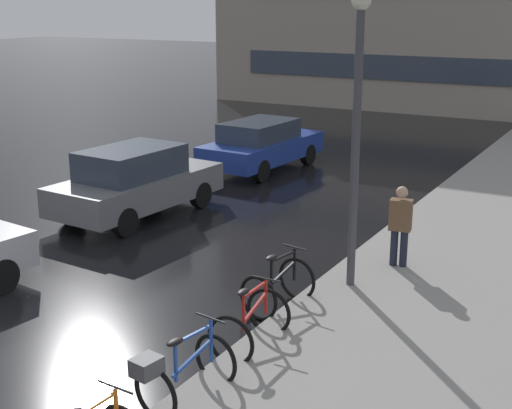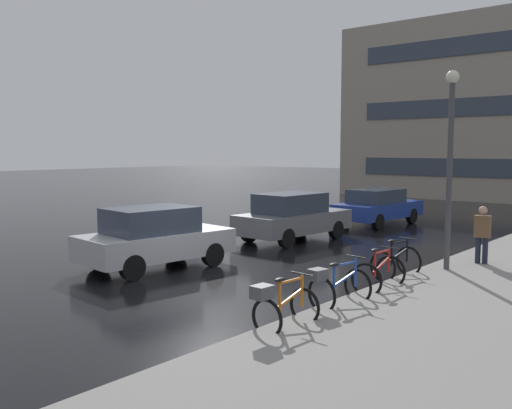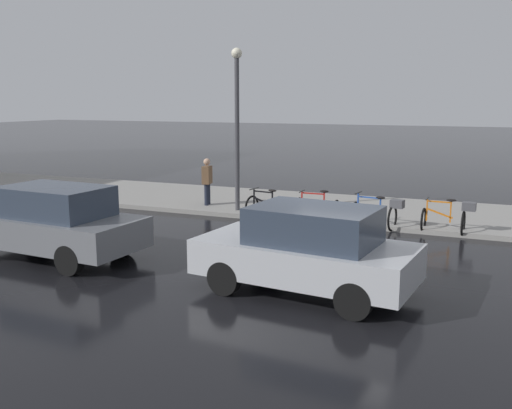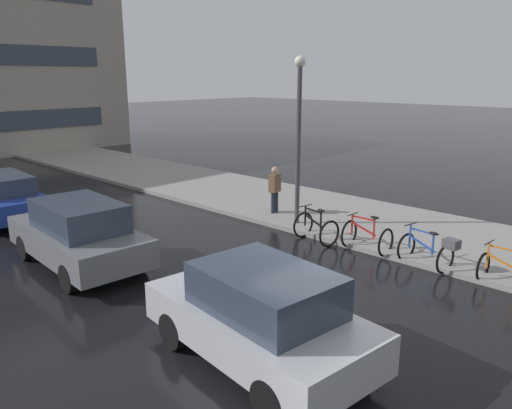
{
  "view_description": "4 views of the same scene",
  "coord_description": "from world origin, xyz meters",
  "px_view_note": "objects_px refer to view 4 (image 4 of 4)",
  "views": [
    {
      "loc": [
        8.5,
        -6.5,
        4.91
      ],
      "look_at": [
        2.08,
        4.76,
        1.2
      ],
      "focal_mm": 50.0,
      "sensor_mm": 36.0,
      "label": 1
    },
    {
      "loc": [
        9.68,
        -9.54,
        3.18
      ],
      "look_at": [
        -0.21,
        2.13,
        1.67
      ],
      "focal_mm": 40.0,
      "sensor_mm": 36.0,
      "label": 2
    },
    {
      "loc": [
        -11.81,
        -2.93,
        3.55
      ],
      "look_at": [
        0.03,
        2.03,
        1.19
      ],
      "focal_mm": 40.0,
      "sensor_mm": 36.0,
      "label": 3
    },
    {
      "loc": [
        -7.36,
        -4.83,
        4.55
      ],
      "look_at": [
        1.09,
        3.18,
        1.52
      ],
      "focal_mm": 35.0,
      "sensor_mm": 36.0,
      "label": 4
    }
  ],
  "objects_px": {
    "bicycle_farthest": "(316,228)",
    "car_silver": "(261,315)",
    "bicycle_second": "(431,250)",
    "pedestrian": "(275,189)",
    "bicycle_third": "(367,236)",
    "car_blue": "(0,196)",
    "streetlamp": "(299,127)",
    "car_grey": "(79,234)"
  },
  "relations": [
    {
      "from": "car_grey",
      "to": "pedestrian",
      "type": "xyz_separation_m",
      "value": [
        6.6,
        -0.5,
        0.11
      ]
    },
    {
      "from": "bicycle_farthest",
      "to": "streetlamp",
      "type": "distance_m",
      "value": 3.04
    },
    {
      "from": "car_blue",
      "to": "pedestrian",
      "type": "bearing_deg",
      "value": -43.95
    },
    {
      "from": "car_blue",
      "to": "bicycle_second",
      "type": "bearing_deg",
      "value": -65.27
    },
    {
      "from": "bicycle_second",
      "to": "bicycle_farthest",
      "type": "xyz_separation_m",
      "value": [
        -0.29,
        3.21,
        -0.07
      ]
    },
    {
      "from": "car_silver",
      "to": "car_grey",
      "type": "height_order",
      "value": "car_grey"
    },
    {
      "from": "bicycle_second",
      "to": "streetlamp",
      "type": "distance_m",
      "value": 5.2
    },
    {
      "from": "bicycle_second",
      "to": "bicycle_third",
      "type": "bearing_deg",
      "value": 89.58
    },
    {
      "from": "car_silver",
      "to": "car_blue",
      "type": "xyz_separation_m",
      "value": [
        0.29,
        11.7,
        -0.05
      ]
    },
    {
      "from": "bicycle_second",
      "to": "streetlamp",
      "type": "height_order",
      "value": "streetlamp"
    },
    {
      "from": "bicycle_second",
      "to": "car_grey",
      "type": "relative_size",
      "value": 0.33
    },
    {
      "from": "bicycle_third",
      "to": "car_silver",
      "type": "relative_size",
      "value": 0.28
    },
    {
      "from": "bicycle_third",
      "to": "bicycle_farthest",
      "type": "xyz_separation_m",
      "value": [
        -0.31,
        1.44,
        -0.0
      ]
    },
    {
      "from": "car_grey",
      "to": "pedestrian",
      "type": "distance_m",
      "value": 6.62
    },
    {
      "from": "bicycle_farthest",
      "to": "car_silver",
      "type": "relative_size",
      "value": 0.29
    },
    {
      "from": "streetlamp",
      "to": "car_blue",
      "type": "bearing_deg",
      "value": 128.67
    },
    {
      "from": "pedestrian",
      "to": "car_silver",
      "type": "bearing_deg",
      "value": -140.08
    },
    {
      "from": "bicycle_third",
      "to": "car_grey",
      "type": "xyz_separation_m",
      "value": [
        -5.74,
        4.52,
        0.42
      ]
    },
    {
      "from": "car_grey",
      "to": "bicycle_third",
      "type": "bearing_deg",
      "value": -38.23
    },
    {
      "from": "car_silver",
      "to": "pedestrian",
      "type": "bearing_deg",
      "value": 39.92
    },
    {
      "from": "bicycle_third",
      "to": "pedestrian",
      "type": "relative_size",
      "value": 0.7
    },
    {
      "from": "bicycle_third",
      "to": "streetlamp",
      "type": "height_order",
      "value": "streetlamp"
    },
    {
      "from": "bicycle_second",
      "to": "car_silver",
      "type": "distance_m",
      "value": 5.79
    },
    {
      "from": "bicycle_third",
      "to": "pedestrian",
      "type": "distance_m",
      "value": 4.14
    },
    {
      "from": "car_grey",
      "to": "pedestrian",
      "type": "bearing_deg",
      "value": -4.33
    },
    {
      "from": "bicycle_farthest",
      "to": "car_silver",
      "type": "bearing_deg",
      "value": -151.35
    },
    {
      "from": "car_grey",
      "to": "streetlamp",
      "type": "xyz_separation_m",
      "value": [
        6.17,
        -1.79,
        2.23
      ]
    },
    {
      "from": "car_blue",
      "to": "pedestrian",
      "type": "distance_m",
      "value": 8.84
    },
    {
      "from": "bicycle_farthest",
      "to": "streetlamp",
      "type": "bearing_deg",
      "value": 59.87
    },
    {
      "from": "car_grey",
      "to": "bicycle_second",
      "type": "bearing_deg",
      "value": -47.68
    },
    {
      "from": "bicycle_third",
      "to": "car_silver",
      "type": "distance_m",
      "value": 6.01
    },
    {
      "from": "bicycle_farthest",
      "to": "car_grey",
      "type": "distance_m",
      "value": 6.25
    },
    {
      "from": "bicycle_second",
      "to": "pedestrian",
      "type": "distance_m",
      "value": 5.87
    },
    {
      "from": "car_blue",
      "to": "streetlamp",
      "type": "relative_size",
      "value": 0.88
    },
    {
      "from": "bicycle_third",
      "to": "car_silver",
      "type": "bearing_deg",
      "value": -165.02
    },
    {
      "from": "bicycle_farthest",
      "to": "pedestrian",
      "type": "distance_m",
      "value": 2.88
    },
    {
      "from": "bicycle_third",
      "to": "car_blue",
      "type": "bearing_deg",
      "value": 118.45
    },
    {
      "from": "bicycle_farthest",
      "to": "car_blue",
      "type": "xyz_separation_m",
      "value": [
        -5.19,
        8.71,
        0.36
      ]
    },
    {
      "from": "bicycle_farthest",
      "to": "car_silver",
      "type": "height_order",
      "value": "car_silver"
    },
    {
      "from": "car_grey",
      "to": "car_blue",
      "type": "distance_m",
      "value": 5.64
    },
    {
      "from": "car_grey",
      "to": "car_blue",
      "type": "height_order",
      "value": "car_grey"
    },
    {
      "from": "bicycle_third",
      "to": "pedestrian",
      "type": "height_order",
      "value": "pedestrian"
    }
  ]
}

